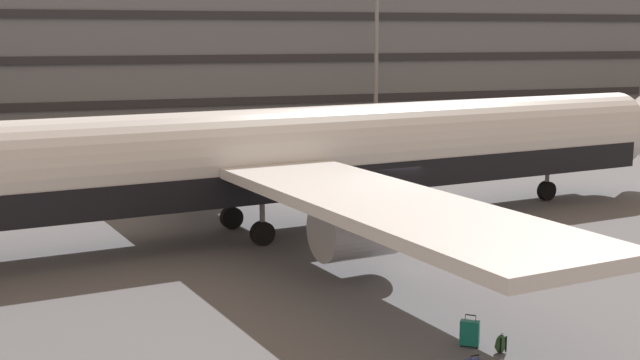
% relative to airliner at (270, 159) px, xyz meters
% --- Properties ---
extents(ground_plane, '(600.00, 600.00, 0.00)m').
position_rel_airliner_xyz_m(ground_plane, '(4.84, 0.06, -2.98)').
color(ground_plane, '#5B5B60').
extents(terminal_structure, '(171.95, 22.21, 14.90)m').
position_rel_airliner_xyz_m(terminal_structure, '(4.84, 52.32, 4.47)').
color(terminal_structure, slate).
rests_on(terminal_structure, ground_plane).
extents(airliner, '(42.48, 34.65, 10.31)m').
position_rel_airliner_xyz_m(airliner, '(0.00, 0.00, 0.00)').
color(airliner, silver).
rests_on(airliner, ground_plane).
extents(suitcase_red, '(0.52, 0.48, 0.82)m').
position_rel_airliner_xyz_m(suitcase_red, '(1.29, -13.35, -2.62)').
color(suitcase_red, '#147266').
rests_on(suitcase_red, ground_plane).
extents(backpack_black, '(0.39, 0.29, 0.53)m').
position_rel_airliner_xyz_m(backpack_black, '(1.79, -13.99, -2.75)').
color(backpack_black, '#264C26').
rests_on(backpack_black, ground_plane).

